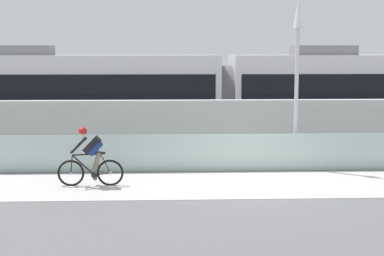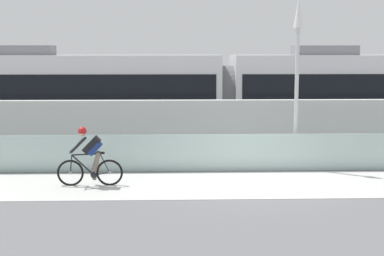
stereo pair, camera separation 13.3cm
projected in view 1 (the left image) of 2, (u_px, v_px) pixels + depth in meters
ground_plane at (254, 185)px, 15.86m from camera, size 200.00×200.00×0.00m
bike_path_deck at (254, 184)px, 15.86m from camera, size 32.00×3.20×0.01m
glass_parapet at (245, 152)px, 17.62m from camera, size 32.00×0.05×1.12m
concrete_barrier_wall at (238, 130)px, 19.34m from camera, size 32.00×0.36×2.01m
tram_rail_near at (230, 147)px, 21.93m from camera, size 32.00×0.08×0.01m
tram_rail_far at (226, 141)px, 23.35m from camera, size 32.00×0.08×0.01m
tram at (225, 96)px, 22.39m from camera, size 22.56×2.54×3.81m
cyclist_on_bike at (90, 157)px, 15.58m from camera, size 1.77×0.58×1.61m
lamp_post_antenna at (297, 61)px, 17.62m from camera, size 0.28×0.28×5.20m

